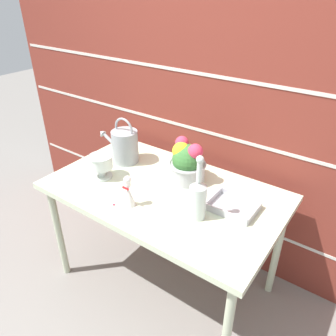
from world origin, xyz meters
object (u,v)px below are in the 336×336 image
at_px(wire_tray, 233,207).
at_px(crystal_pedestal_bowl, 101,164).
at_px(glass_decanter, 198,197).
at_px(flower_planter, 187,162).
at_px(watering_can, 125,145).
at_px(figurine_vase, 128,194).

bearing_deg(wire_tray, crystal_pedestal_bowl, -167.61).
xyz_separation_m(crystal_pedestal_bowl, glass_decanter, (0.66, 0.01, 0.03)).
relative_size(flower_planter, glass_decanter, 0.74).
bearing_deg(watering_can, glass_decanter, -18.37).
xyz_separation_m(glass_decanter, wire_tray, (0.12, 0.16, -0.11)).
bearing_deg(watering_can, crystal_pedestal_bowl, -83.87).
bearing_deg(wire_tray, flower_planter, 163.89).
distance_m(watering_can, wire_tray, 0.81).
bearing_deg(crystal_pedestal_bowl, wire_tray, 12.39).
bearing_deg(watering_can, wire_tray, -4.46).
xyz_separation_m(glass_decanter, figurine_vase, (-0.34, -0.12, -0.05)).
bearing_deg(flower_planter, figurine_vase, -105.21).
bearing_deg(crystal_pedestal_bowl, figurine_vase, -20.47).
distance_m(flower_planter, wire_tray, 0.38).
bearing_deg(wire_tray, figurine_vase, -147.84).
relative_size(flower_planter, figurine_vase, 1.43).
relative_size(watering_can, figurine_vase, 1.76).
bearing_deg(glass_decanter, flower_planter, 131.46).
relative_size(crystal_pedestal_bowl, glass_decanter, 0.42).
bearing_deg(watering_can, flower_planter, 5.04).
bearing_deg(flower_planter, wire_tray, -16.11).
bearing_deg(wire_tray, watering_can, 175.54).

